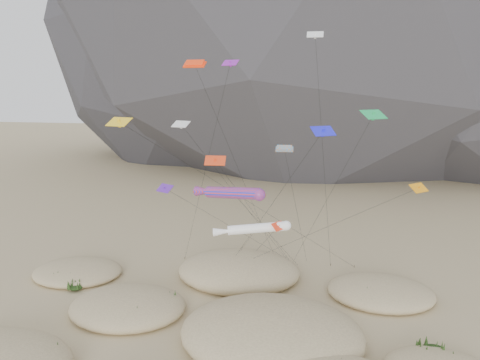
# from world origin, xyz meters

# --- Properties ---
(ground) EXTENTS (500.00, 500.00, 0.00)m
(ground) POSITION_xyz_m (0.00, 0.00, 0.00)
(ground) COLOR #CCB789
(ground) RESTS_ON ground
(dunes) EXTENTS (51.63, 38.52, 4.36)m
(dunes) POSITION_xyz_m (-1.42, 3.67, 0.77)
(dunes) COLOR #CCB789
(dunes) RESTS_ON ground
(dune_grass) EXTENTS (43.77, 29.83, 1.49)m
(dune_grass) POSITION_xyz_m (-1.58, 3.99, 0.84)
(dune_grass) COLOR black
(dune_grass) RESTS_ON ground
(kite_stakes) EXTENTS (23.24, 6.95, 0.30)m
(kite_stakes) POSITION_xyz_m (0.55, 23.57, 0.15)
(kite_stakes) COLOR #3F2D1E
(kite_stakes) RESTS_ON ground
(rainbow_tube_kite) EXTENTS (10.88, 15.51, 13.72)m
(rainbow_tube_kite) POSITION_xyz_m (-1.38, 9.80, 12.70)
(rainbow_tube_kite) COLOR #FF381A
(rainbow_tube_kite) RESTS_ON ground
(white_tube_kite) EXTENTS (9.47, 19.07, 10.82)m
(white_tube_kite) POSITION_xyz_m (1.81, 6.21, 10.05)
(white_tube_kite) COLOR white
(white_tube_kite) RESTS_ON ground
(orange_parafoil) EXTENTS (8.74, 12.91, 26.55)m
(orange_parafoil) POSITION_xyz_m (-5.65, 12.28, 25.71)
(orange_parafoil) COLOR #FF360D
(orange_parafoil) RESTS_ON ground
(multi_parafoil) EXTENTS (3.23, 10.85, 17.35)m
(multi_parafoil) POSITION_xyz_m (3.79, 14.50, 16.71)
(multi_parafoil) COLOR orange
(multi_parafoil) RESTS_ON ground
(delta_kites) EXTENTS (32.66, 21.16, 29.54)m
(delta_kites) POSITION_xyz_m (1.19, 10.18, 18.22)
(delta_kites) COLOR red
(delta_kites) RESTS_ON ground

